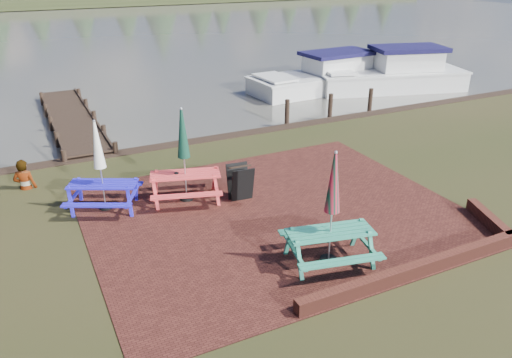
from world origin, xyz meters
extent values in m
plane|color=black|center=(0.00, 0.00, 0.00)|extent=(120.00, 120.00, 0.00)
cube|color=#351410|center=(0.00, 1.00, 0.01)|extent=(9.00, 7.50, 0.02)
cube|color=#4C1E16|center=(1.50, -2.60, 0.15)|extent=(6.00, 0.22, 0.30)
cube|color=#4C1E16|center=(4.30, -1.80, 0.15)|extent=(0.82, 1.77, 0.30)
cube|color=#424038|center=(0.00, 37.00, 0.00)|extent=(120.00, 60.00, 0.02)
cube|color=black|center=(0.00, 66.00, 0.50)|extent=(120.00, 10.00, 1.20)
cube|color=#288166|center=(-0.01, -1.40, 0.73)|extent=(1.89, 1.06, 0.04)
cube|color=#288166|center=(-0.15, -2.06, 0.45)|extent=(1.80, 0.61, 0.04)
cube|color=#288166|center=(0.14, -0.74, 0.45)|extent=(1.80, 0.61, 0.04)
cube|color=#288166|center=(-0.76, -1.24, 0.37)|extent=(0.41, 1.53, 0.73)
cube|color=#288166|center=(0.75, -1.57, 0.37)|extent=(0.41, 1.53, 0.73)
cylinder|color=black|center=(-0.01, -1.40, 0.05)|extent=(0.36, 0.36, 0.10)
cylinder|color=#B2B2B7|center=(-0.01, -1.40, 1.24)|extent=(0.04, 0.04, 2.48)
cone|color=#B01930|center=(-0.01, -1.40, 1.84)|extent=(0.32, 0.32, 1.24)
cube|color=#DB3839|center=(-1.73, 2.74, 0.74)|extent=(1.92, 1.19, 0.04)
cube|color=#DB3839|center=(-1.93, 2.09, 0.45)|extent=(1.79, 0.75, 0.04)
cube|color=#DB3839|center=(-1.53, 3.39, 0.45)|extent=(1.79, 0.75, 0.04)
cube|color=#DB3839|center=(-2.47, 2.97, 0.37)|extent=(0.53, 1.51, 0.74)
cube|color=#DB3839|center=(-0.98, 2.52, 0.37)|extent=(0.53, 1.51, 0.74)
cylinder|color=black|center=(-1.73, 2.74, 0.05)|extent=(0.36, 0.36, 0.10)
cylinder|color=#B2B2B7|center=(-1.73, 2.74, 1.25)|extent=(0.04, 0.04, 2.49)
cone|color=#0D3224|center=(-1.73, 2.74, 1.85)|extent=(0.32, 0.32, 1.25)
cube|color=#211AC6|center=(-3.76, 3.17, 0.69)|extent=(1.80, 1.34, 0.04)
cube|color=#211AC6|center=(-4.04, 2.60, 0.42)|extent=(1.61, 0.95, 0.04)
cube|color=#211AC6|center=(-3.47, 3.74, 0.42)|extent=(1.61, 0.95, 0.04)
cube|color=#211AC6|center=(-4.41, 3.50, 0.35)|extent=(0.72, 1.34, 0.69)
cube|color=#211AC6|center=(-3.10, 2.85, 0.35)|extent=(0.72, 1.34, 0.69)
cylinder|color=black|center=(-3.76, 3.17, 0.05)|extent=(0.34, 0.34, 0.09)
cylinder|color=#B2B2B7|center=(-3.76, 3.17, 1.17)|extent=(0.03, 0.03, 2.34)
cone|color=silver|center=(-3.76, 3.17, 1.73)|extent=(0.30, 0.30, 1.17)
cube|color=black|center=(-0.44, 1.97, 0.48)|extent=(0.61, 0.28, 0.95)
cube|color=black|center=(-0.44, 2.29, 0.48)|extent=(0.61, 0.28, 0.95)
cube|color=black|center=(-0.44, 2.13, 0.95)|extent=(0.59, 0.10, 0.03)
cube|color=black|center=(-3.50, 11.50, 0.12)|extent=(1.60, 9.00, 0.06)
cube|color=black|center=(-4.25, 11.50, 0.17)|extent=(0.08, 9.00, 0.08)
cube|color=black|center=(-2.75, 11.50, 0.17)|extent=(0.08, 9.00, 0.08)
cylinder|color=black|center=(-4.30, 7.00, -0.10)|extent=(0.16, 0.16, 1.00)
cylinder|color=black|center=(-2.70, 7.00, -0.10)|extent=(0.16, 0.16, 1.00)
cube|color=silver|center=(8.46, 11.88, 0.12)|extent=(7.43, 2.96, 0.97)
cube|color=silver|center=(8.46, 11.88, 0.63)|extent=(7.58, 3.02, 0.08)
cube|color=silver|center=(9.33, 11.93, 1.09)|extent=(3.17, 2.00, 0.83)
cube|color=#100E33|center=(9.33, 11.93, 1.56)|extent=(3.61, 2.23, 0.17)
cube|color=silver|center=(5.70, 11.71, 0.75)|extent=(1.44, 2.22, 0.10)
cube|color=silver|center=(11.52, 10.51, 0.16)|extent=(7.66, 4.39, 1.11)
cube|color=silver|center=(11.52, 10.51, 0.74)|extent=(7.81, 4.48, 0.09)
cube|color=silver|center=(12.36, 10.28, 1.28)|extent=(3.42, 2.59, 0.95)
cube|color=#100E33|center=(12.36, 10.28, 1.81)|extent=(3.89, 2.90, 0.20)
cube|color=silver|center=(8.87, 11.24, 0.89)|extent=(1.83, 2.45, 0.11)
imported|color=gray|center=(-5.52, 5.39, 0.85)|extent=(0.72, 0.61, 1.69)
camera|label=1|loc=(-5.31, -8.73, 5.90)|focal=35.00mm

